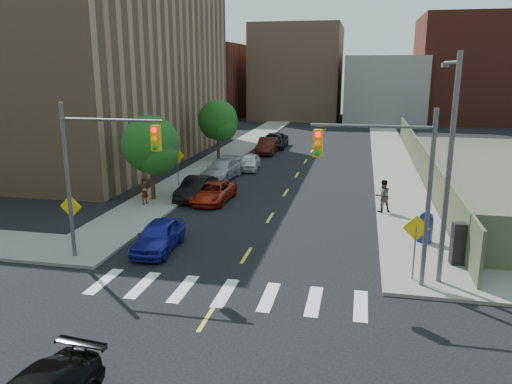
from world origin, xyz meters
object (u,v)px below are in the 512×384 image
at_px(parked_car_silver, 222,169).
at_px(parked_car_grey, 274,141).
at_px(pedestrian_east, 383,196).
at_px(parked_car_black, 196,188).
at_px(parked_car_blue, 159,236).
at_px(parked_car_red, 213,192).
at_px(mailbox, 425,227).
at_px(parked_car_white, 249,162).
at_px(parked_car_maroon, 267,146).
at_px(payphone, 458,244).
at_px(pedestrian_west, 145,191).

xyz_separation_m(parked_car_silver, parked_car_grey, (1.30, 15.94, 0.02)).
bearing_deg(pedestrian_east, parked_car_black, -25.98).
bearing_deg(parked_car_blue, parked_car_black, 94.98).
distance_m(parked_car_red, mailbox, 13.53).
bearing_deg(parked_car_black, parked_car_white, 86.26).
bearing_deg(parked_car_white, parked_car_grey, 84.88).
bearing_deg(parked_car_maroon, pedestrian_east, -62.24).
xyz_separation_m(parked_car_red, parked_car_white, (0.00, 10.50, 0.04)).
relative_size(parked_car_grey, pedestrian_east, 2.83).
height_order(parked_car_black, parked_car_silver, parked_car_silver).
height_order(parked_car_white, parked_car_maroon, parked_car_maroon).
relative_size(parked_car_black, parked_car_white, 1.10).
bearing_deg(payphone, parked_car_blue, 173.88).
bearing_deg(parked_car_red, parked_car_maroon, 92.31).
xyz_separation_m(parked_car_maroon, pedestrian_west, (-3.82, -20.55, 0.17)).
bearing_deg(parked_car_blue, parked_car_silver, 91.84).
xyz_separation_m(parked_car_black, parked_car_red, (1.30, -0.48, -0.09)).
distance_m(parked_car_red, pedestrian_west, 4.28).
height_order(parked_car_red, pedestrian_west, pedestrian_west).
distance_m(parked_car_black, parked_car_grey, 22.13).
distance_m(parked_car_blue, parked_car_white, 19.35).
height_order(parked_car_red, parked_car_white, parked_car_white).
bearing_deg(payphone, parked_car_white, 116.55).
relative_size(parked_car_grey, mailbox, 3.62).
height_order(parked_car_blue, parked_car_grey, parked_car_grey).
bearing_deg(parked_car_red, payphone, -28.94).
xyz_separation_m(parked_car_white, parked_car_grey, (0.00, 12.07, 0.09)).
relative_size(parked_car_silver, payphone, 2.74).
bearing_deg(parked_car_silver, pedestrian_east, -25.53).
bearing_deg(mailbox, pedestrian_east, 131.24).
xyz_separation_m(parked_car_black, parked_car_grey, (1.30, 22.10, 0.04)).
height_order(parked_car_black, pedestrian_west, pedestrian_west).
relative_size(parked_car_red, parked_car_silver, 0.89).
distance_m(parked_car_silver, pedestrian_west, 8.91).
height_order(parked_car_red, mailbox, mailbox).
bearing_deg(mailbox, parked_car_black, 176.77).
bearing_deg(parked_car_grey, parked_car_blue, -91.37).
bearing_deg(parked_car_grey, payphone, -67.79).
relative_size(parked_car_white, pedestrian_west, 2.44).
height_order(parked_car_black, payphone, payphone).
bearing_deg(parked_car_blue, parked_car_grey, 87.04).
distance_m(parked_car_blue, pedestrian_west, 7.92).
height_order(mailbox, pedestrian_east, pedestrian_east).
bearing_deg(pedestrian_east, parked_car_blue, 17.36).
relative_size(parked_car_red, parked_car_grey, 0.83).
bearing_deg(pedestrian_west, parked_car_red, -48.64).
relative_size(parked_car_silver, pedestrian_west, 3.15).
relative_size(parked_car_red, parked_car_white, 1.15).
distance_m(parked_car_white, mailbox, 20.22).
relative_size(parked_car_grey, pedestrian_west, 3.37).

